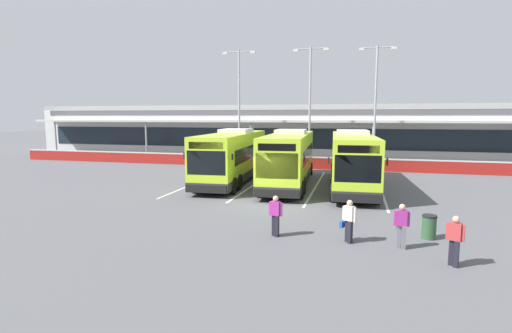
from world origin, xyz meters
TOP-DOWN VIEW (x-y plane):
  - ground_plane at (0.00, 0.00)m, footprint 200.00×200.00m
  - terminal_building at (-0.00, 26.91)m, footprint 70.00×13.00m
  - red_barrier_wall at (0.00, 14.50)m, footprint 60.00×0.40m
  - coach_bus_leftmost at (-3.96, 6.44)m, footprint 3.47×12.27m
  - coach_bus_left_centre at (0.20, 6.20)m, footprint 3.47×12.27m
  - coach_bus_centre at (4.42, 6.04)m, footprint 3.47×12.27m
  - bay_stripe_far_west at (-6.30, 6.00)m, footprint 0.14×13.00m
  - bay_stripe_west at (-2.10, 6.00)m, footprint 0.14×13.00m
  - bay_stripe_mid_west at (2.10, 6.00)m, footprint 0.14×13.00m
  - bay_stripe_centre at (6.30, 6.00)m, footprint 0.14×13.00m
  - pedestrian_with_handbag at (4.47, -5.50)m, footprint 0.62×0.51m
  - pedestrian_in_dark_coat at (6.30, -5.71)m, footprint 0.53×0.30m
  - pedestrian_child at (1.68, -5.46)m, footprint 0.54×0.34m
  - pedestrian_near_bin at (7.73, -7.03)m, footprint 0.53×0.39m
  - lamp_post_west at (-6.54, 16.32)m, footprint 3.24×0.28m
  - lamp_post_centre at (0.33, 16.41)m, footprint 3.24×0.28m
  - lamp_post_east at (6.22, 17.29)m, footprint 3.24×0.28m
  - litter_bin at (7.46, -4.28)m, footprint 0.54×0.54m

SIDE VIEW (x-z plane):
  - ground_plane at x=0.00m, z-range 0.00..0.00m
  - bay_stripe_far_west at x=-6.30m, z-range 0.00..0.01m
  - bay_stripe_west at x=-2.10m, z-range 0.00..0.01m
  - bay_stripe_mid_west at x=2.10m, z-range 0.00..0.01m
  - bay_stripe_centre at x=6.30m, z-range 0.00..0.01m
  - litter_bin at x=7.46m, z-range 0.00..0.93m
  - red_barrier_wall at x=0.00m, z-range 0.01..1.10m
  - pedestrian_with_handbag at x=4.47m, z-range 0.05..1.67m
  - pedestrian_in_dark_coat at x=6.30m, z-range 0.06..1.68m
  - pedestrian_child at x=1.68m, z-range 0.06..1.68m
  - pedestrian_near_bin at x=7.73m, z-range 0.06..1.68m
  - coach_bus_leftmost at x=-3.96m, z-range -0.10..3.68m
  - coach_bus_left_centre at x=0.20m, z-range -0.10..3.68m
  - coach_bus_centre at x=4.42m, z-range -0.10..3.68m
  - terminal_building at x=0.00m, z-range 0.01..6.01m
  - lamp_post_west at x=-6.54m, z-range 0.79..11.79m
  - lamp_post_centre at x=0.33m, z-range 0.79..11.79m
  - lamp_post_east at x=6.22m, z-range 0.79..11.79m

